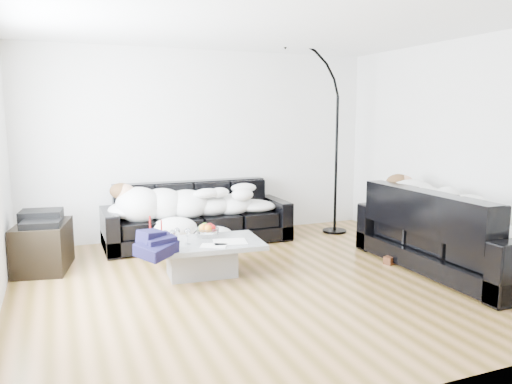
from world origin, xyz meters
name	(u,v)px	position (x,y,z in m)	size (l,w,h in m)	color
ground	(267,281)	(0.00, 0.00, 0.00)	(5.00, 5.00, 0.00)	brown
wall_back	(204,144)	(0.00, 2.25, 1.30)	(5.00, 0.02, 2.60)	silver
wall_right	(461,150)	(2.50, 0.00, 1.30)	(0.02, 4.50, 2.60)	silver
ceiling	(268,22)	(0.00, 0.00, 2.60)	(5.00, 5.00, 0.00)	white
sofa_back	(198,214)	(-0.24, 1.78, 0.40)	(2.45, 0.85, 0.80)	black
sofa_right	(450,230)	(2.05, -0.38, 0.45)	(2.24, 0.96, 0.91)	black
sleeper_back	(198,198)	(-0.24, 1.73, 0.63)	(2.08, 0.72, 0.42)	white
sleeper_right	(451,212)	(2.05, -0.38, 0.66)	(1.92, 0.81, 0.47)	white
teal_cushion	(406,197)	(1.99, 0.31, 0.72)	(0.36, 0.30, 0.20)	#0B4D2F
coffee_table	(202,259)	(-0.57, 0.45, 0.19)	(1.28, 0.75, 0.37)	#939699
fruit_bowl	(208,230)	(-0.44, 0.65, 0.45)	(0.25, 0.25, 0.15)	white
wine_glass_a	(177,235)	(-0.81, 0.53, 0.45)	(0.07, 0.07, 0.15)	white
wine_glass_b	(172,237)	(-0.88, 0.47, 0.45)	(0.06, 0.06, 0.15)	white
wine_glass_c	(188,236)	(-0.73, 0.40, 0.46)	(0.07, 0.07, 0.17)	white
candle_left	(150,228)	(-1.06, 0.71, 0.51)	(0.05, 0.05, 0.27)	maroon
candle_right	(161,230)	(-0.95, 0.69, 0.48)	(0.04, 0.04, 0.21)	maroon
newspaper_a	(230,241)	(-0.29, 0.32, 0.38)	(0.35, 0.27, 0.01)	silver
newspaper_b	(214,245)	(-0.50, 0.23, 0.38)	(0.26, 0.19, 0.01)	silver
navy_jacket	(155,236)	(-1.11, 0.20, 0.55)	(0.38, 0.32, 0.19)	black
shoes	(395,256)	(1.71, 0.11, 0.05)	(0.45, 0.33, 0.10)	#472311
av_cabinet	(43,246)	(-2.15, 1.31, 0.26)	(0.53, 0.77, 0.53)	black
stereo	(41,218)	(-2.15, 1.31, 0.59)	(0.44, 0.34, 0.13)	black
floor_lamp	(336,150)	(1.79, 1.63, 1.20)	(0.88, 0.35, 2.41)	black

